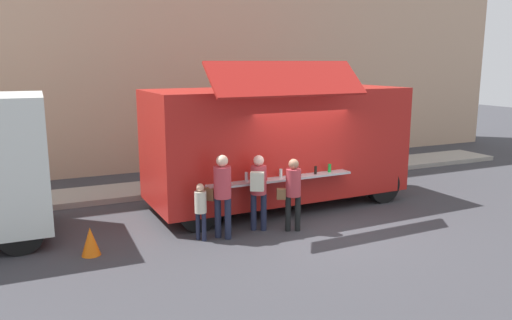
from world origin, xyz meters
The scene contains 10 objects.
ground_plane centered at (0.00, 0.00, 0.00)m, with size 60.00×60.00×0.00m, color #38383D.
curb_strip centered at (-4.00, 4.50, 0.07)m, with size 28.00×1.60×0.15m, color #9E998E.
building_behind centered at (-3.00, 8.40, 5.15)m, with size 32.00×2.40×10.30m, color tan.
food_truck_main centered at (0.01, 1.88, 1.62)m, with size 6.55×3.36×3.64m.
traffic_cone_orange centered at (-4.80, 0.30, 0.28)m, with size 0.36×0.36×0.55m, color orange.
trash_bin centered at (3.56, 4.20, 0.44)m, with size 0.60×0.60×0.88m, color #2F5F38.
customer_front_ordering centered at (-0.66, -0.08, 0.95)m, with size 0.51×0.36×1.59m.
customer_mid_with_backpack centered at (-1.32, 0.23, 1.02)m, with size 0.47×0.54×1.67m.
customer_rear_waiting centered at (-2.20, 0.14, 1.05)m, with size 0.50×0.52×1.77m.
child_near_queue centered at (-2.64, 0.20, 0.72)m, with size 0.24×0.24×1.20m.
Camera 1 is at (-5.71, -9.12, 3.61)m, focal length 34.89 mm.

